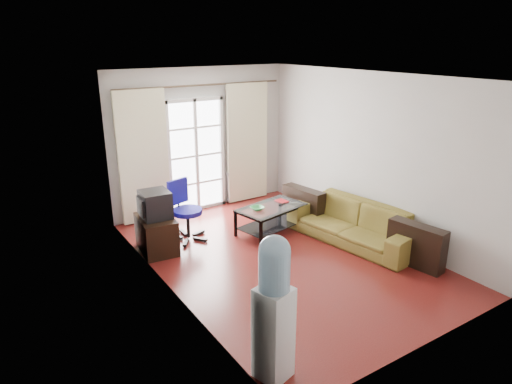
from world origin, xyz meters
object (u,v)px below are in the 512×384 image
Objects in this scene: crt_tv at (154,205)px; water_cooler at (274,306)px; sofa at (354,223)px; task_chair at (187,222)px; tv_stand at (157,234)px; coffee_table at (271,216)px.

crt_tv is 0.32× the size of water_cooler.
sofa is 2.32× the size of task_chair.
water_cooler is (-0.09, -3.31, 0.02)m from crt_tv.
sofa is at bearing 17.33° from water_cooler.
tv_stand is (-2.84, 1.42, -0.04)m from sofa.
task_chair reaches higher than crt_tv.
sofa is at bearing -23.58° from crt_tv.
coffee_table is (-0.93, 1.03, -0.02)m from sofa.
sofa is 3.17m from tv_stand.
crt_tv is (-1.91, 0.40, 0.46)m from coffee_table.
water_cooler reaches higher than crt_tv.
water_cooler is at bearing -88.27° from crt_tv.
task_chair reaches higher than tv_stand.
tv_stand is at bearing -125.11° from sofa.
tv_stand is 1.56× the size of crt_tv.
task_chair reaches higher than sofa.
task_chair is (0.58, 0.14, -0.47)m from crt_tv.
sofa is 4.77× the size of crt_tv.
coffee_table is at bearing 40.15° from water_cooler.
sofa is 1.39m from coffee_table.
crt_tv is 0.76m from task_chair.
task_chair is 3.56m from water_cooler.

